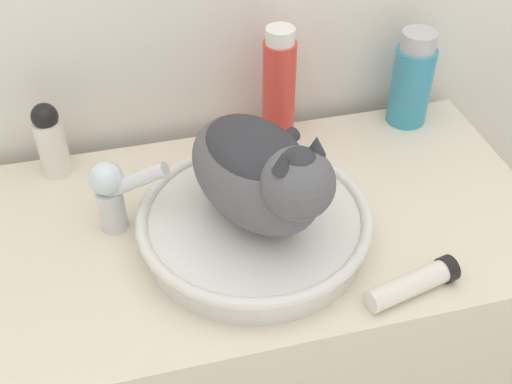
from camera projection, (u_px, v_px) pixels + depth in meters
vanity_counter at (259, 363)px, 1.36m from camera, size 0.97×0.52×0.84m
sink_basin at (254, 224)px, 1.03m from camera, size 0.38×0.38×0.06m
cat at (260, 171)px, 0.94m from camera, size 0.24×0.32×0.19m
faucet at (114, 191)px, 1.02m from camera, size 0.13×0.08×0.14m
mouthwash_bottle at (412, 80)px, 1.25m from camera, size 0.08×0.08×0.19m
shampoo_bottle_tall at (279, 89)px, 1.18m from camera, size 0.06×0.06×0.23m
deodorant_stick at (51, 140)px, 1.13m from camera, size 0.05×0.05×0.15m
cream_tube at (413, 284)px, 0.95m from camera, size 0.16×0.07×0.04m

